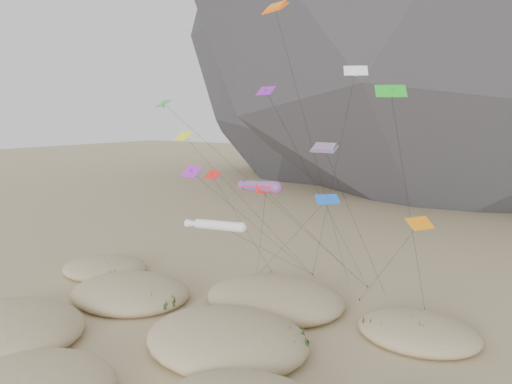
# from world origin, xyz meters

# --- Properties ---
(ground) EXTENTS (500.00, 500.00, 0.00)m
(ground) POSITION_xyz_m (0.00, 0.00, 0.00)
(ground) COLOR #CCB789
(ground) RESTS_ON ground
(dunes) EXTENTS (53.46, 34.67, 3.45)m
(dunes) POSITION_xyz_m (-2.98, 3.91, 0.67)
(dunes) COLOR #CCB789
(dunes) RESTS_ON ground
(dune_grass) EXTENTS (41.89, 28.66, 1.52)m
(dune_grass) POSITION_xyz_m (-0.00, 4.52, 0.82)
(dune_grass) COLOR black
(dune_grass) RESTS_ON ground
(kite_stakes) EXTENTS (20.11, 5.63, 0.30)m
(kite_stakes) POSITION_xyz_m (3.02, 22.15, 0.15)
(kite_stakes) COLOR #3F2D1E
(kite_stakes) RESTS_ON ground
(rainbow_tube_kite) EXTENTS (6.39, 20.72, 14.18)m
(rainbow_tube_kite) POSITION_xyz_m (2.49, 7.83, 13.38)
(rainbow_tube_kite) COLOR #FF1A49
(rainbow_tube_kite) RESTS_ON ground
(white_tube_kite) EXTENTS (7.36, 18.41, 10.16)m
(white_tube_kite) POSITION_xyz_m (-2.27, 7.80, 9.42)
(white_tube_kite) COLOR silver
(white_tube_kite) RESTS_ON ground
(orange_parafoil) EXTENTS (6.07, 10.71, 30.13)m
(orange_parafoil) POSITION_xyz_m (-0.61, 15.43, 29.27)
(orange_parafoil) COLOR orange
(orange_parafoil) RESTS_ON ground
(multi_parafoil) EXTENTS (4.05, 10.92, 16.94)m
(multi_parafoil) POSITION_xyz_m (5.79, 13.46, 16.32)
(multi_parafoil) COLOR red
(multi_parafoil) RESTS_ON ground
(delta_kites) EXTENTS (27.65, 20.03, 23.97)m
(delta_kites) POSITION_xyz_m (1.38, 11.82, 16.50)
(delta_kites) COLOR white
(delta_kites) RESTS_ON ground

